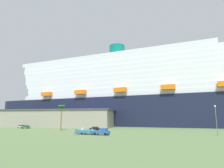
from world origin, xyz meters
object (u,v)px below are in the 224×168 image
(parked_car_silver_sedan, at_px, (21,126))
(palm_tree, at_px, (62,109))
(small_boat_on_trailer, at_px, (86,132))
(parked_car_green_wagon, at_px, (26,127))
(street_lamp, at_px, (216,116))
(cruise_ship, at_px, (165,95))
(parked_car_black_coupe, at_px, (95,128))
(pickup_truck, at_px, (102,132))

(parked_car_silver_sedan, bearing_deg, palm_tree, -22.68)
(small_boat_on_trailer, xyz_separation_m, parked_car_green_wagon, (-45.06, 25.62, -0.13))
(street_lamp, distance_m, parked_car_silver_sedan, 95.46)
(cruise_ship, bearing_deg, parked_car_black_coupe, -122.03)
(parked_car_silver_sedan, height_order, parked_car_black_coupe, same)
(street_lamp, distance_m, parked_car_black_coupe, 48.67)
(small_boat_on_trailer, xyz_separation_m, parked_car_black_coupe, (-5.13, 21.52, -0.13))
(parked_car_black_coupe, height_order, parked_car_green_wagon, same)
(parked_car_black_coupe, relative_size, parked_car_green_wagon, 0.93)
(cruise_ship, distance_m, parked_car_green_wagon, 85.73)
(parked_car_black_coupe, bearing_deg, parked_car_green_wagon, 174.14)
(pickup_truck, xyz_separation_m, small_boat_on_trailer, (-5.74, 0.85, -0.09))
(palm_tree, xyz_separation_m, parked_car_black_coupe, (14.10, 5.05, -8.59))
(palm_tree, relative_size, parked_car_silver_sedan, 2.54)
(street_lamp, bearing_deg, pickup_truck, -168.38)
(small_boat_on_trailer, distance_m, parked_car_green_wagon, 51.83)
(parked_car_silver_sedan, bearing_deg, street_lamp, -14.33)
(palm_tree, height_order, parked_car_black_coupe, palm_tree)
(cruise_ship, relative_size, palm_tree, 26.21)
(pickup_truck, relative_size, palm_tree, 0.52)
(small_boat_on_trailer, height_order, parked_car_green_wagon, small_boat_on_trailer)
(small_boat_on_trailer, relative_size, palm_tree, 0.76)
(pickup_truck, bearing_deg, street_lamp, 11.62)
(parked_car_silver_sedan, height_order, parked_car_green_wagon, same)
(pickup_truck, distance_m, parked_car_black_coupe, 24.88)
(street_lamp, distance_m, parked_car_green_wagon, 88.18)
(cruise_ship, xyz_separation_m, parked_car_black_coupe, (-30.55, -48.84, -19.50))
(palm_tree, distance_m, parked_car_green_wagon, 28.72)
(pickup_truck, xyz_separation_m, palm_tree, (-24.97, 17.32, 8.38))
(cruise_ship, height_order, parked_car_silver_sedan, cruise_ship)
(small_boat_on_trailer, distance_m, street_lamp, 41.63)
(pickup_truck, height_order, small_boat_on_trailer, pickup_truck)
(small_boat_on_trailer, relative_size, parked_car_silver_sedan, 1.93)
(street_lamp, bearing_deg, small_boat_on_trailer, -171.14)
(parked_car_green_wagon, bearing_deg, street_lamp, -12.63)
(small_boat_on_trailer, bearing_deg, parked_car_green_wagon, 150.38)
(pickup_truck, bearing_deg, parked_car_silver_sedan, 151.72)
(pickup_truck, distance_m, parked_car_green_wagon, 57.28)
(palm_tree, bearing_deg, cruise_ship, 50.36)
(pickup_truck, distance_m, palm_tree, 31.52)
(small_boat_on_trailer, height_order, palm_tree, palm_tree)
(cruise_ship, height_order, pickup_truck, cruise_ship)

